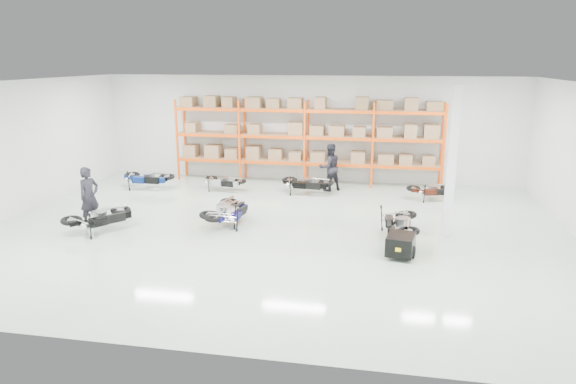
% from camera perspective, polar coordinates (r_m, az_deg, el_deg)
% --- Properties ---
extents(room, '(18.00, 18.00, 18.00)m').
position_cam_1_polar(room, '(15.49, -1.49, 3.65)').
color(room, '#AFC3B1').
rests_on(room, ground).
extents(pallet_rack, '(11.28, 0.98, 3.62)m').
position_cam_1_polar(pallet_rack, '(21.76, 2.03, 6.86)').
color(pallet_rack, '#FF520D').
rests_on(pallet_rack, ground).
extents(structural_column, '(0.25, 0.25, 4.50)m').
position_cam_1_polar(structural_column, '(15.79, 17.74, 3.17)').
color(structural_column, white).
rests_on(structural_column, ground).
extents(moto_blue_centre, '(1.12, 1.86, 1.13)m').
position_cam_1_polar(moto_blue_centre, '(16.47, -6.50, -1.92)').
color(moto_blue_centre, '#090854').
rests_on(moto_blue_centre, ground).
extents(moto_silver_left, '(1.14, 1.98, 1.22)m').
position_cam_1_polar(moto_silver_left, '(16.69, -6.87, -1.55)').
color(moto_silver_left, silver).
rests_on(moto_silver_left, ground).
extents(moto_black_far_left, '(1.86, 2.06, 1.22)m').
position_cam_1_polar(moto_black_far_left, '(16.79, -20.19, -2.28)').
color(moto_black_far_left, black).
rests_on(moto_black_far_left, ground).
extents(moto_touring_right, '(0.94, 1.90, 1.23)m').
position_cam_1_polar(moto_touring_right, '(15.60, 12.29, -2.95)').
color(moto_touring_right, black).
rests_on(moto_touring_right, ground).
extents(trailer, '(0.84, 1.52, 0.62)m').
position_cam_1_polar(trailer, '(14.15, 12.41, -5.71)').
color(trailer, black).
rests_on(trailer, ground).
extents(moto_back_a, '(1.93, 1.01, 1.22)m').
position_cam_1_polar(moto_back_a, '(21.78, -15.46, 1.85)').
color(moto_back_a, navy).
rests_on(moto_back_a, ground).
extents(moto_back_b, '(1.68, 1.06, 1.01)m').
position_cam_1_polar(moto_back_b, '(20.87, -7.23, 1.45)').
color(moto_back_b, '#A5A9AF').
rests_on(moto_back_b, ground).
extents(moto_back_c, '(1.90, 1.11, 1.17)m').
position_cam_1_polar(moto_back_c, '(20.17, 2.04, 1.31)').
color(moto_back_c, black).
rests_on(moto_back_c, ground).
extents(moto_back_d, '(1.75, 1.16, 1.04)m').
position_cam_1_polar(moto_back_d, '(20.08, 15.76, 0.51)').
color(moto_back_d, '#3C130C').
rests_on(moto_back_d, ground).
extents(person_left, '(0.68, 0.82, 1.92)m').
position_cam_1_polar(person_left, '(17.38, -21.22, -0.50)').
color(person_left, black).
rests_on(person_left, ground).
extents(person_back, '(1.18, 1.12, 1.92)m').
position_cam_1_polar(person_back, '(20.67, 4.64, 2.75)').
color(person_back, black).
rests_on(person_back, ground).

